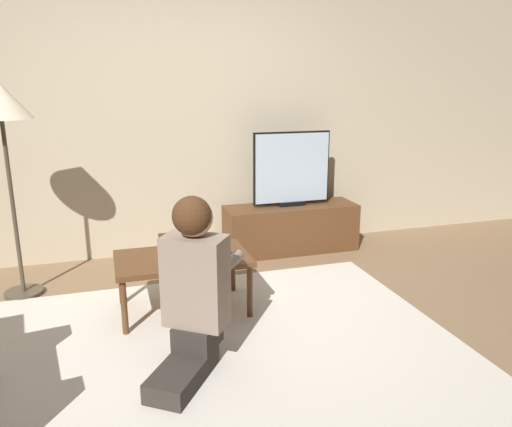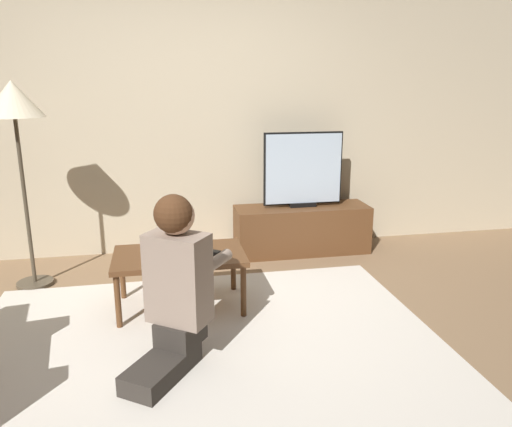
% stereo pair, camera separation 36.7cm
% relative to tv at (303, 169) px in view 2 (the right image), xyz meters
% --- Properties ---
extents(ground_plane, '(10.00, 10.00, 0.00)m').
position_rel_tv_xyz_m(ground_plane, '(-1.06, -1.61, -0.80)').
color(ground_plane, '#896B4C').
extents(wall_back, '(10.00, 0.06, 2.60)m').
position_rel_tv_xyz_m(wall_back, '(-1.06, 0.32, 0.50)').
color(wall_back, beige).
rests_on(wall_back, ground_plane).
extents(rug, '(2.91, 2.22, 0.02)m').
position_rel_tv_xyz_m(rug, '(-1.06, -1.61, -0.79)').
color(rug, silver).
rests_on(rug, ground_plane).
extents(tv_stand, '(1.25, 0.40, 0.44)m').
position_rel_tv_xyz_m(tv_stand, '(0.00, -0.00, -0.57)').
color(tv_stand, brown).
rests_on(tv_stand, ground_plane).
extents(tv, '(0.74, 0.08, 0.69)m').
position_rel_tv_xyz_m(tv, '(0.00, 0.00, 0.00)').
color(tv, black).
rests_on(tv, tv_stand).
extents(coffee_table, '(0.91, 0.54, 0.42)m').
position_rel_tv_xyz_m(coffee_table, '(-1.19, -1.02, -0.42)').
color(coffee_table, brown).
rests_on(coffee_table, ground_plane).
extents(floor_lamp, '(0.44, 0.44, 1.59)m').
position_rel_tv_xyz_m(floor_lamp, '(-2.32, -0.37, 0.58)').
color(floor_lamp, '#4C4233').
rests_on(floor_lamp, ground_plane).
extents(person_kneeling, '(0.69, 0.83, 0.99)m').
position_rel_tv_xyz_m(person_kneeling, '(-1.24, -1.75, -0.28)').
color(person_kneeling, '#332D28').
rests_on(person_kneeling, rug).
extents(picture_frame, '(0.11, 0.01, 0.15)m').
position_rel_tv_xyz_m(picture_frame, '(-1.28, -0.94, -0.30)').
color(picture_frame, brown).
rests_on(picture_frame, coffee_table).
extents(remote, '(0.04, 0.15, 0.02)m').
position_rel_tv_xyz_m(remote, '(-1.03, -1.13, -0.37)').
color(remote, black).
rests_on(remote, coffee_table).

